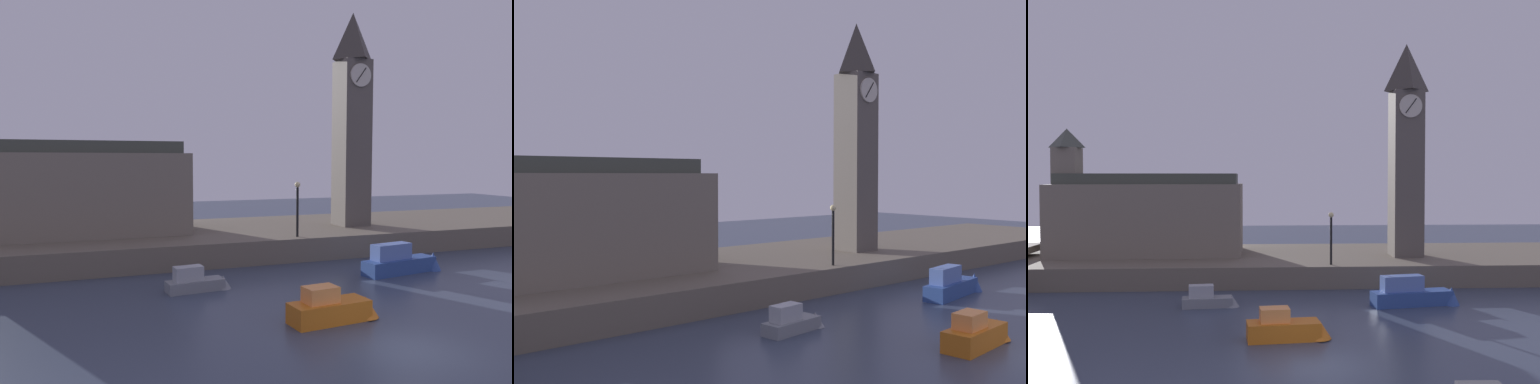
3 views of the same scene
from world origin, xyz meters
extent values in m
plane|color=#384256|center=(0.00, 0.00, 0.00)|extent=(120.00, 120.00, 0.00)
cube|color=#6B6051|center=(0.00, 20.00, 0.75)|extent=(70.00, 12.00, 1.50)
cube|color=#5B544C|center=(8.78, 18.67, 7.63)|extent=(2.19, 2.19, 12.27)
cylinder|color=beige|center=(8.78, 17.52, 12.54)|extent=(1.66, 0.12, 1.66)
cube|color=black|center=(8.78, 17.45, 12.54)|extent=(0.84, 0.04, 1.11)
pyramid|color=#403A35|center=(8.78, 18.67, 15.52)|extent=(2.41, 2.41, 3.51)
cube|color=slate|center=(-10.60, 20.63, 4.18)|extent=(14.13, 5.86, 5.36)
cube|color=#42473D|center=(-10.60, 20.63, 7.26)|extent=(13.42, 3.52, 0.80)
cylinder|color=black|center=(2.63, 14.90, 3.09)|extent=(0.16, 0.16, 3.18)
sphere|color=#F2E099|center=(2.63, 14.90, 4.86)|extent=(0.36, 0.36, 0.36)
cube|color=gray|center=(-5.18, 9.78, 0.28)|extent=(2.91, 1.32, 0.55)
cube|color=#A8ADB2|center=(-5.52, 9.78, 0.90)|extent=(1.46, 0.86, 0.70)
cone|color=gray|center=(-3.77, 9.78, 0.30)|extent=(1.00, 1.00, 0.70)
cube|color=orange|center=(-1.14, 3.52, 0.42)|extent=(3.40, 1.52, 0.83)
cube|color=#FF9947|center=(-1.54, 3.52, 1.15)|extent=(1.40, 0.97, 0.64)
cone|color=orange|center=(0.51, 3.52, 0.46)|extent=(1.19, 1.19, 0.83)
cube|color=#2D4C93|center=(6.56, 9.57, 0.42)|extent=(4.80, 1.88, 0.84)
cube|color=#5B7AC1|center=(6.00, 9.57, 1.28)|extent=(2.51, 1.18, 0.89)
cone|color=#2D4C93|center=(8.90, 9.57, 0.46)|extent=(1.18, 1.18, 1.17)
camera|label=1|loc=(-10.19, -13.24, 6.44)|focal=33.93mm
camera|label=2|loc=(-21.77, -8.72, 6.79)|focal=40.82mm
camera|label=3|loc=(-2.30, -20.19, 7.39)|focal=37.00mm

